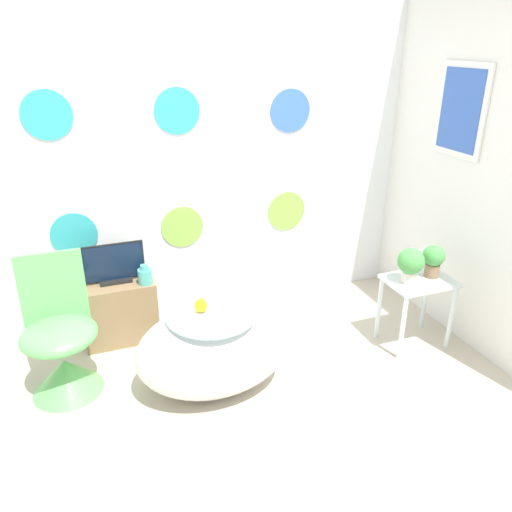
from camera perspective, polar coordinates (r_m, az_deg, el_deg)
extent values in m
plane|color=#BCB29E|center=(2.79, 1.08, -21.89)|extent=(12.00, 12.00, 0.00)
cube|color=white|center=(3.58, -8.47, 12.40)|extent=(4.43, 0.04, 2.60)
cylinder|color=#33B2BF|center=(3.63, -20.07, 2.28)|extent=(0.31, 0.01, 0.31)
cylinder|color=#8CCC4C|center=(3.70, -8.42, 3.30)|extent=(0.31, 0.01, 0.31)
cylinder|color=#8CCC4C|center=(3.94, 3.50, 5.13)|extent=(0.31, 0.01, 0.31)
cylinder|color=#33B2BF|center=(3.44, -22.80, 14.61)|extent=(0.31, 0.01, 0.31)
cylinder|color=#33B2BF|center=(3.51, -9.01, 16.04)|extent=(0.31, 0.01, 0.31)
cylinder|color=#3F72CC|center=(3.76, 3.94, 16.22)|extent=(0.31, 0.01, 0.31)
cube|color=silver|center=(3.65, 22.98, 11.03)|extent=(0.04, 2.61, 2.60)
cube|color=white|center=(3.65, 22.41, 15.15)|extent=(0.02, 0.44, 0.60)
cube|color=#3359B2|center=(3.64, 22.29, 15.15)|extent=(0.01, 0.36, 0.52)
ellipsoid|color=white|center=(3.07, -4.96, -10.59)|extent=(0.93, 0.65, 0.53)
cylinder|color=#B2DBEA|center=(2.94, -5.13, -6.65)|extent=(0.53, 0.53, 0.01)
sphere|color=yellow|center=(2.91, -6.30, -5.65)|extent=(0.08, 0.08, 0.08)
sphere|color=yellow|center=(2.88, -6.26, -5.27)|extent=(0.05, 0.05, 0.05)
cone|color=orange|center=(2.87, -6.15, -5.47)|extent=(0.02, 0.02, 0.02)
cone|color=#66C166|center=(3.32, -20.84, -12.62)|extent=(0.42, 0.42, 0.22)
ellipsoid|color=#66C166|center=(3.16, -21.60, -8.40)|extent=(0.44, 0.44, 0.15)
cube|color=#66C166|center=(3.21, -22.22, -3.48)|extent=(0.38, 0.10, 0.45)
cube|color=#8E704C|center=(3.68, -15.32, -5.90)|extent=(0.50, 0.33, 0.45)
cube|color=white|center=(3.50, -15.18, -6.00)|extent=(0.43, 0.01, 0.12)
cube|color=black|center=(3.57, -15.72, -2.65)|extent=(0.21, 0.12, 0.02)
cube|color=black|center=(3.52, -15.97, -0.67)|extent=(0.41, 0.01, 0.27)
cube|color=#0F1E38|center=(3.51, -15.96, -0.73)|extent=(0.39, 0.01, 0.25)
cylinder|color=#51B2AD|center=(3.47, -12.56, -2.31)|extent=(0.10, 0.10, 0.10)
cylinder|color=#51B2AD|center=(3.44, -12.66, -1.28)|extent=(0.05, 0.05, 0.03)
cube|color=silver|center=(3.53, 18.15, -2.72)|extent=(0.44, 0.33, 0.02)
cylinder|color=silver|center=(3.45, 16.40, -7.93)|extent=(0.03, 0.03, 0.47)
cylinder|color=silver|center=(3.67, 21.40, -6.56)|extent=(0.03, 0.03, 0.47)
cylinder|color=silver|center=(3.64, 13.88, -5.84)|extent=(0.03, 0.03, 0.47)
cylinder|color=silver|center=(3.85, 18.78, -4.68)|extent=(0.03, 0.03, 0.47)
cylinder|color=beige|center=(3.45, 17.05, -2.30)|extent=(0.10, 0.10, 0.08)
sphere|color=#4C9E4C|center=(3.40, 17.28, -0.57)|extent=(0.17, 0.17, 0.17)
cylinder|color=#8C6B4C|center=(3.58, 19.44, -1.54)|extent=(0.10, 0.10, 0.09)
sphere|color=#4C9E4C|center=(3.53, 19.68, 0.05)|extent=(0.15, 0.15, 0.15)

